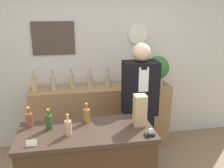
% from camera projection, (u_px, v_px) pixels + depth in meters
% --- Properties ---
extents(back_wall, '(5.20, 0.09, 2.70)m').
position_uv_depth(back_wall, '(95.00, 58.00, 3.78)').
color(back_wall, silver).
rests_on(back_wall, ground_plane).
extents(back_shelf, '(2.05, 0.41, 0.98)m').
position_uv_depth(back_shelf, '(102.00, 117.00, 3.80)').
color(back_shelf, '#9E754C').
rests_on(back_shelf, ground_plane).
extents(shopkeeper, '(0.43, 0.27, 1.70)m').
position_uv_depth(shopkeeper, '(139.00, 109.00, 3.21)').
color(shopkeeper, black).
rests_on(shopkeeper, ground_plane).
extents(potted_plant, '(0.34, 0.34, 0.44)m').
position_uv_depth(potted_plant, '(158.00, 69.00, 3.68)').
color(potted_plant, '#9E998E').
rests_on(potted_plant, back_shelf).
extents(paper_bag, '(0.12, 0.12, 0.32)m').
position_uv_depth(paper_bag, '(140.00, 110.00, 2.47)').
color(paper_bag, tan).
rests_on(paper_bag, display_counter).
extents(tape_dispenser, '(0.09, 0.06, 0.07)m').
position_uv_depth(tape_dispenser, '(150.00, 133.00, 2.31)').
color(tape_dispenser, black).
rests_on(tape_dispenser, display_counter).
extents(price_card_left, '(0.09, 0.02, 0.06)m').
position_uv_depth(price_card_left, '(31.00, 143.00, 2.13)').
color(price_card_left, white).
rests_on(price_card_left, display_counter).
extents(counter_bottle_0, '(0.06, 0.06, 0.21)m').
position_uv_depth(counter_bottle_0, '(29.00, 119.00, 2.46)').
color(counter_bottle_0, brown).
rests_on(counter_bottle_0, display_counter).
extents(counter_bottle_1, '(0.06, 0.06, 0.21)m').
position_uv_depth(counter_bottle_1, '(49.00, 122.00, 2.41)').
color(counter_bottle_1, '#2B541D').
rests_on(counter_bottle_1, display_counter).
extents(counter_bottle_2, '(0.06, 0.06, 0.21)m').
position_uv_depth(counter_bottle_2, '(68.00, 127.00, 2.30)').
color(counter_bottle_2, tan).
rests_on(counter_bottle_2, display_counter).
extents(counter_bottle_3, '(0.06, 0.06, 0.21)m').
position_uv_depth(counter_bottle_3, '(87.00, 115.00, 2.55)').
color(counter_bottle_3, olive).
rests_on(counter_bottle_3, display_counter).
extents(shelf_bottle_0, '(0.08, 0.08, 0.28)m').
position_uv_depth(shelf_bottle_0, '(34.00, 83.00, 3.48)').
color(shelf_bottle_0, tan).
rests_on(shelf_bottle_0, back_shelf).
extents(shelf_bottle_1, '(0.08, 0.08, 0.28)m').
position_uv_depth(shelf_bottle_1, '(53.00, 82.00, 3.51)').
color(shelf_bottle_1, tan).
rests_on(shelf_bottle_1, back_shelf).
extents(shelf_bottle_2, '(0.08, 0.08, 0.28)m').
position_uv_depth(shelf_bottle_2, '(72.00, 81.00, 3.57)').
color(shelf_bottle_2, tan).
rests_on(shelf_bottle_2, back_shelf).
extents(shelf_bottle_3, '(0.08, 0.08, 0.28)m').
position_uv_depth(shelf_bottle_3, '(90.00, 80.00, 3.60)').
color(shelf_bottle_3, tan).
rests_on(shelf_bottle_3, back_shelf).
extents(shelf_bottle_4, '(0.08, 0.08, 0.28)m').
position_uv_depth(shelf_bottle_4, '(108.00, 79.00, 3.65)').
color(shelf_bottle_4, tan).
rests_on(shelf_bottle_4, back_shelf).
extents(shelf_bottle_5, '(0.08, 0.08, 0.28)m').
position_uv_depth(shelf_bottle_5, '(125.00, 79.00, 3.68)').
color(shelf_bottle_5, tan).
rests_on(shelf_bottle_5, back_shelf).
extents(shelf_bottle_6, '(0.08, 0.08, 0.28)m').
position_uv_depth(shelf_bottle_6, '(142.00, 78.00, 3.73)').
color(shelf_bottle_6, tan).
rests_on(shelf_bottle_6, back_shelf).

